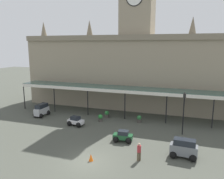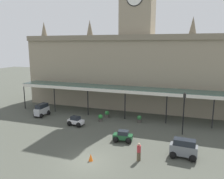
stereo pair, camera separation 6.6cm
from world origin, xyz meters
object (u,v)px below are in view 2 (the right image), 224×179
Objects in this scene: car_green_sedan at (123,137)px; traffic_cone at (91,157)px; pedestrian_near_entrance at (139,151)px; car_silver_van at (42,110)px; victorian_lamppost at (184,109)px; planter_near_kerb at (139,119)px; car_grey_van at (184,149)px; car_white_sedan at (76,122)px; planter_by_canopy at (100,118)px; planter_forecourt_centre at (107,114)px.

car_green_sedan is 5.14m from traffic_cone.
pedestrian_near_entrance is 2.51× the size of traffic_cone.
car_silver_van is 3.64× the size of traffic_cone.
victorian_lamppost is 5.12× the size of planter_near_kerb.
traffic_cone is 0.69× the size of planter_near_kerb.
car_white_sedan is at bearing 161.43° from car_grey_van.
pedestrian_near_entrance is 1.74× the size of planter_by_canopy.
planter_by_canopy is (-4.62, 5.23, -0.01)m from car_green_sedan.
victorian_lamppost reaches higher than car_grey_van.
traffic_cone is at bearing -99.68° from planter_near_kerb.
planter_by_canopy is at bearing 173.19° from victorian_lamppost.
traffic_cone is 0.69× the size of planter_by_canopy.
car_grey_van reaches higher than planter_near_kerb.
planter_near_kerb is (4.78, -0.65, 0.00)m from planter_forecourt_centre.
planter_forecourt_centre and planter_by_canopy have the same top height.
car_silver_van is 19.56m from victorian_lamppost.
traffic_cone is 0.69× the size of planter_forecourt_centre.
planter_forecourt_centre is at bearing 14.44° from car_silver_van.
car_grey_van is 20.71m from car_silver_van.
traffic_cone is at bearing -161.28° from pedestrian_near_entrance.
car_green_sedan is 4.33m from pedestrian_near_entrance.
car_silver_van reaches higher than planter_near_kerb.
car_green_sedan is 6.47m from planter_near_kerb.
planter_by_canopy is at bearing 147.40° from car_grey_van.
planter_by_canopy is at bearing 106.87° from traffic_cone.
pedestrian_near_entrance is (-3.72, -1.87, 0.10)m from car_grey_van.
victorian_lamppost is 10.92m from planter_by_canopy.
planter_forecourt_centre is 4.82m from planter_near_kerb.
planter_near_kerb is at bearing 80.32° from traffic_cone.
planter_forecourt_centre and planter_near_kerb have the same top height.
car_silver_van is at bearing -165.56° from planter_forecourt_centre.
victorian_lamppost reaches higher than planter_by_canopy.
car_white_sedan is 3.44m from planter_by_canopy.
car_green_sedan reaches higher than planter_near_kerb.
planter_near_kerb is (0.39, 6.46, -0.01)m from car_green_sedan.
car_white_sedan is at bearing 125.45° from traffic_cone.
planter_forecourt_centre is (-10.31, 3.14, -2.57)m from victorian_lamppost.
car_white_sedan is 13.91m from car_grey_van.
car_green_sedan is at bearing -21.47° from car_white_sedan.
car_green_sedan is 0.87× the size of car_silver_van.
victorian_lamppost is 6.59m from planter_near_kerb.
car_grey_van is 9.99m from planter_near_kerb.
planter_forecourt_centre is at bearing 140.24° from car_grey_van.
car_green_sedan is 1.26× the size of pedestrian_near_entrance.
car_white_sedan and car_green_sedan have the same top height.
traffic_cone is (-4.01, -1.36, -0.58)m from pedestrian_near_entrance.
victorian_lamppost reaches higher than pedestrian_near_entrance.
victorian_lamppost is (-0.26, 5.65, 2.25)m from car_grey_van.
car_grey_van is at bearing -54.55° from planter_near_kerb.
planter_by_canopy and planter_near_kerb have the same top height.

